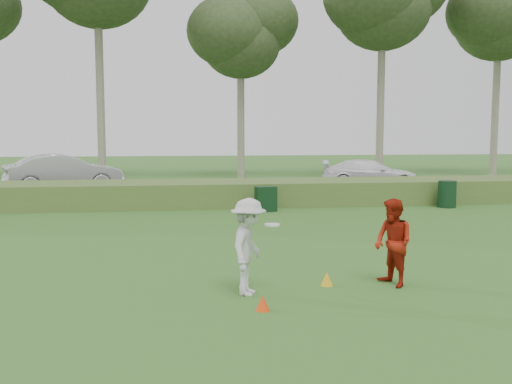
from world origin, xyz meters
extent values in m
plane|color=#2B5F1F|center=(0.00, 0.00, 0.00)|extent=(120.00, 120.00, 0.00)
cube|color=#446428|center=(0.00, 12.00, 0.45)|extent=(80.00, 3.00, 0.90)
cube|color=#2D2D2D|center=(0.00, 17.00, 0.03)|extent=(80.00, 6.00, 0.06)
cylinder|color=gray|center=(-6.00, 23.00, 7.75)|extent=(0.44, 0.44, 15.50)
cylinder|color=gray|center=(2.00, 24.50, 5.75)|extent=(0.44, 0.44, 11.50)
ellipsoid|color=#2E4020|center=(2.00, 24.50, 8.62)|extent=(6.24, 6.24, 5.28)
cylinder|color=gray|center=(10.00, 22.50, 7.00)|extent=(0.44, 0.44, 14.00)
cylinder|color=gray|center=(18.00, 23.80, 6.75)|extent=(0.44, 0.44, 13.50)
ellipsoid|color=#2E4020|center=(18.00, 23.80, 10.12)|extent=(7.02, 7.02, 5.94)
imported|color=silver|center=(-0.75, -0.37, 0.83)|extent=(0.97, 1.22, 1.65)
cylinder|color=white|center=(-0.35, -0.37, 1.19)|extent=(0.27, 0.27, 0.03)
imported|color=#9E1D0D|center=(1.89, -0.18, 0.79)|extent=(0.79, 0.90, 1.58)
cone|color=#EF3E0C|center=(-0.65, -1.28, 0.12)|extent=(0.22, 0.22, 0.24)
cone|color=gold|center=(0.72, -0.01, 0.12)|extent=(0.23, 0.23, 0.25)
cube|color=black|center=(1.18, 9.83, 0.44)|extent=(0.78, 0.57, 0.88)
cylinder|color=black|center=(7.99, 9.96, 0.50)|extent=(0.82, 0.82, 0.99)
imported|color=silver|center=(-7.04, 17.47, 0.92)|extent=(5.54, 3.53, 1.72)
imported|color=white|center=(7.62, 17.31, 0.75)|extent=(5.06, 3.01, 1.37)
camera|label=1|loc=(-1.96, -9.79, 2.74)|focal=40.00mm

